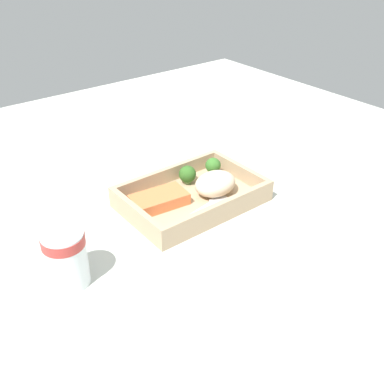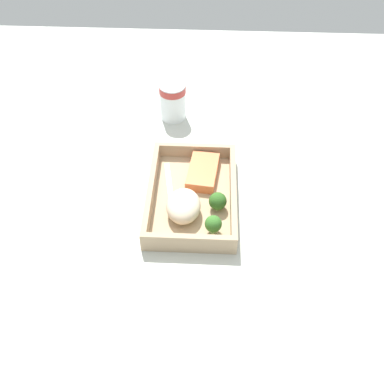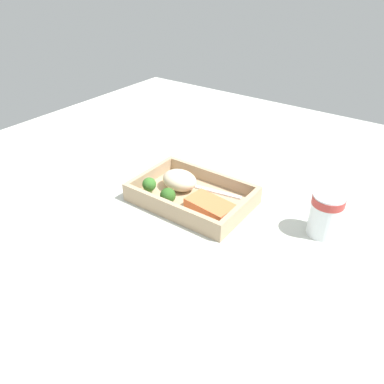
{
  "view_description": "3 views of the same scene",
  "coord_description": "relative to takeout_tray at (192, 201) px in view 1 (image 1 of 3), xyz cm",
  "views": [
    {
      "loc": [
        -48.31,
        -61.82,
        50.75
      ],
      "look_at": [
        0.0,
        0.0,
        2.7
      ],
      "focal_mm": 42.0,
      "sensor_mm": 36.0,
      "label": 1
    },
    {
      "loc": [
        66.79,
        3.19,
        71.81
      ],
      "look_at": [
        0.0,
        0.0,
        2.7
      ],
      "focal_mm": 42.0,
      "sensor_mm": 36.0,
      "label": 2
    },
    {
      "loc": [
        -44.75,
        62.24,
        51.23
      ],
      "look_at": [
        0.0,
        0.0,
        2.7
      ],
      "focal_mm": 35.0,
      "sensor_mm": 36.0,
      "label": 3
    }
  ],
  "objects": [
    {
      "name": "mashed_potatoes",
      "position": [
        4.95,
        -1.53,
        3.01
      ],
      "size": [
        9.19,
        7.14,
        4.83
      ],
      "primitive_type": "ellipsoid",
      "color": "beige",
      "rests_on": "takeout_tray"
    },
    {
      "name": "ground_plane",
      "position": [
        0.0,
        0.0,
        -1.6
      ],
      "size": [
        160.0,
        160.0,
        2.0
      ],
      "primitive_type": "cube",
      "color": "beige"
    },
    {
      "name": "salmon_fillet",
      "position": [
        -6.72,
        2.12,
        1.79
      ],
      "size": [
        11.78,
        7.53,
        2.38
      ],
      "primitive_type": "cube",
      "rotation": [
        0.0,
        0.0,
        -0.12
      ],
      "color": "#E77341",
      "rests_on": "takeout_tray"
    },
    {
      "name": "tray_rim",
      "position": [
        0.0,
        0.0,
        2.27
      ],
      "size": [
        28.17,
        18.82,
        3.34
      ],
      "color": "tan",
      "rests_on": "takeout_tray"
    },
    {
      "name": "broccoli_floret_2",
      "position": [
        3.06,
        5.51,
        2.75
      ],
      "size": [
        3.76,
        3.76,
        4.1
      ],
      "color": "#85A967",
      "rests_on": "takeout_tray"
    },
    {
      "name": "takeout_tray",
      "position": [
        0.0,
        0.0,
        0.0
      ],
      "size": [
        28.17,
        18.82,
        1.2
      ],
      "primitive_type": "cube",
      "color": "tan",
      "rests_on": "ground_plane"
    },
    {
      "name": "fork",
      "position": [
        -1.24,
        -4.85,
        0.82
      ],
      "size": [
        15.85,
        4.31,
        0.44
      ],
      "color": "silver",
      "rests_on": "takeout_tray"
    },
    {
      "name": "paper_cup",
      "position": [
        -30.19,
        -6.39,
        4.86
      ],
      "size": [
        6.79,
        6.79,
        9.76
      ],
      "color": "white",
      "rests_on": "ground_plane"
    },
    {
      "name": "broccoli_floret_1",
      "position": [
        9.58,
        4.67,
        3.06
      ],
      "size": [
        3.45,
        3.45,
        4.3
      ],
      "color": "#75985B",
      "rests_on": "takeout_tray"
    }
  ]
}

